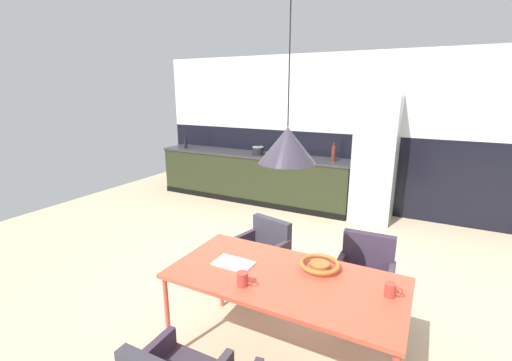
# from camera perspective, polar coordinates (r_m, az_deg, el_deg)

# --- Properties ---
(ground_plane) EXTENTS (9.06, 9.06, 0.00)m
(ground_plane) POSITION_cam_1_polar(r_m,az_deg,el_deg) (3.86, 0.27, -17.23)
(ground_plane) COLOR #CDB38E
(back_wall_splashback_dark) EXTENTS (6.97, 0.12, 1.32)m
(back_wall_splashback_dark) POSITION_cam_1_polar(r_m,az_deg,el_deg) (6.25, 12.98, 1.65)
(back_wall_splashback_dark) COLOR black
(back_wall_splashback_dark) RESTS_ON ground
(back_wall_panel_upper) EXTENTS (6.97, 0.12, 1.32)m
(back_wall_panel_upper) POSITION_cam_1_polar(r_m,az_deg,el_deg) (6.09, 13.73, 13.86)
(back_wall_panel_upper) COLOR silver
(back_wall_panel_upper) RESTS_ON back_wall_splashback_dark
(kitchen_counter) EXTENTS (3.75, 0.63, 0.90)m
(kitchen_counter) POSITION_cam_1_polar(r_m,az_deg,el_deg) (6.49, -0.63, 0.62)
(kitchen_counter) COLOR #262C19
(kitchen_counter) RESTS_ON ground
(refrigerator_column) EXTENTS (0.62, 0.60, 1.97)m
(refrigerator_column) POSITION_cam_1_polar(r_m,az_deg,el_deg) (5.70, 19.18, 3.27)
(refrigerator_column) COLOR #ADAFB2
(refrigerator_column) RESTS_ON ground
(dining_table) EXTENTS (1.70, 0.83, 0.74)m
(dining_table) POSITION_cam_1_polar(r_m,az_deg,el_deg) (2.63, 4.78, -16.41)
(dining_table) COLOR #DE5238
(dining_table) RESTS_ON ground
(armchair_near_window) EXTENTS (0.50, 0.48, 0.80)m
(armchair_near_window) POSITION_cam_1_polar(r_m,az_deg,el_deg) (3.31, 17.69, -13.86)
(armchair_near_window) COLOR #3B323D
(armchair_near_window) RESTS_ON ground
(armchair_facing_counter) EXTENTS (0.58, 0.57, 0.77)m
(armchair_facing_counter) POSITION_cam_1_polar(r_m,az_deg,el_deg) (3.57, 1.32, -10.79)
(armchair_facing_counter) COLOR #3B323D
(armchair_facing_counter) RESTS_ON ground
(fruit_bowl) EXTENTS (0.31, 0.31, 0.06)m
(fruit_bowl) POSITION_cam_1_polar(r_m,az_deg,el_deg) (2.71, 10.53, -13.55)
(fruit_bowl) COLOR #B2662D
(fruit_bowl) RESTS_ON dining_table
(open_book) EXTENTS (0.31, 0.19, 0.02)m
(open_book) POSITION_cam_1_polar(r_m,az_deg,el_deg) (2.76, -3.75, -13.54)
(open_book) COLOR white
(open_book) RESTS_ON dining_table
(mug_tall_blue) EXTENTS (0.12, 0.07, 0.09)m
(mug_tall_blue) POSITION_cam_1_polar(r_m,az_deg,el_deg) (2.52, 21.49, -16.57)
(mug_tall_blue) COLOR #B23D33
(mug_tall_blue) RESTS_ON dining_table
(mug_dark_espresso) EXTENTS (0.13, 0.08, 0.10)m
(mug_dark_espresso) POSITION_cam_1_polar(r_m,az_deg,el_deg) (2.47, -2.17, -16.04)
(mug_dark_espresso) COLOR #B23D33
(mug_dark_espresso) RESTS_ON dining_table
(cooking_pot) EXTENTS (0.20, 0.20, 0.17)m
(cooking_pot) POSITION_cam_1_polar(r_m,az_deg,el_deg) (6.23, 0.33, 4.97)
(cooking_pot) COLOR black
(cooking_pot) RESTS_ON kitchen_counter
(bottle_oil_tall) EXTENTS (0.06, 0.06, 0.29)m
(bottle_oil_tall) POSITION_cam_1_polar(r_m,az_deg,el_deg) (7.09, -11.63, 6.19)
(bottle_oil_tall) COLOR black
(bottle_oil_tall) RESTS_ON kitchen_counter
(bottle_vinegar_dark) EXTENTS (0.07, 0.07, 0.31)m
(bottle_vinegar_dark) POSITION_cam_1_polar(r_m,az_deg,el_deg) (5.82, 12.76, 4.42)
(bottle_vinegar_dark) COLOR maroon
(bottle_vinegar_dark) RESTS_ON kitchen_counter
(pendant_lamp_over_table_near) EXTENTS (0.38, 0.38, 1.02)m
(pendant_lamp_over_table_near) POSITION_cam_1_polar(r_m,az_deg,el_deg) (2.26, 5.25, 5.86)
(pendant_lamp_over_table_near) COLOR black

